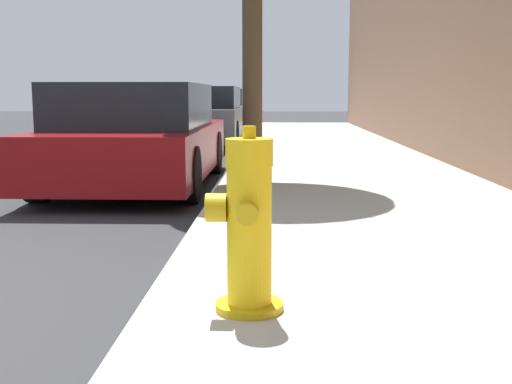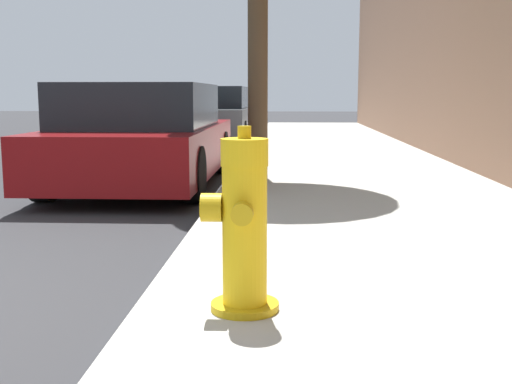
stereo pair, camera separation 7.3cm
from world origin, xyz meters
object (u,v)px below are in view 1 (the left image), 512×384
(parked_car_near, at_px, (138,137))
(parked_car_far, at_px, (220,110))
(parked_car_mid, at_px, (203,117))
(fire_hydrant, at_px, (248,227))

(parked_car_near, xyz_separation_m, parked_car_far, (-0.09, 12.51, 0.01))
(parked_car_near, xyz_separation_m, parked_car_mid, (0.07, 6.43, 0.02))
(fire_hydrant, xyz_separation_m, parked_car_far, (-1.70, 17.57, 0.08))
(parked_car_near, relative_size, parked_car_mid, 0.98)
(parked_car_mid, relative_size, parked_car_far, 0.96)
(fire_hydrant, bearing_deg, parked_car_near, 107.64)
(fire_hydrant, bearing_deg, parked_car_mid, 97.64)
(parked_car_near, bearing_deg, parked_car_mid, 89.40)
(parked_car_mid, bearing_deg, parked_car_far, 91.52)
(fire_hydrant, relative_size, parked_car_far, 0.19)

